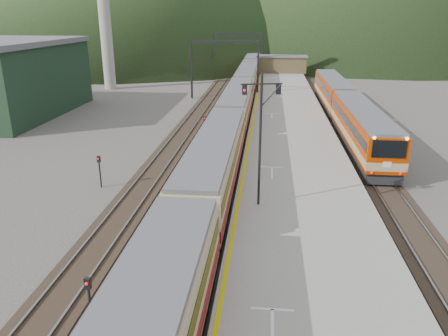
# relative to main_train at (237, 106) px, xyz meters

# --- Properties ---
(track_main) EXTENTS (2.60, 200.00, 0.23)m
(track_main) POSITION_rel_main_train_xyz_m (0.00, -0.38, -1.88)
(track_main) COLOR black
(track_main) RESTS_ON ground
(track_far) EXTENTS (2.60, 200.00, 0.23)m
(track_far) POSITION_rel_main_train_xyz_m (-5.00, -0.38, -1.88)
(track_far) COLOR black
(track_far) RESTS_ON ground
(track_second) EXTENTS (2.60, 200.00, 0.23)m
(track_second) POSITION_rel_main_train_xyz_m (11.50, -0.38, -1.88)
(track_second) COLOR black
(track_second) RESTS_ON ground
(platform) EXTENTS (8.00, 100.00, 1.00)m
(platform) POSITION_rel_main_train_xyz_m (5.60, -2.38, -1.45)
(platform) COLOR gray
(platform) RESTS_ON ground
(gantry_near) EXTENTS (9.55, 0.25, 8.00)m
(gantry_near) POSITION_rel_main_train_xyz_m (-2.85, 14.62, 3.64)
(gantry_near) COLOR black
(gantry_near) RESTS_ON ground
(gantry_far) EXTENTS (9.55, 0.25, 8.00)m
(gantry_far) POSITION_rel_main_train_xyz_m (-2.85, 39.62, 3.64)
(gantry_far) COLOR black
(gantry_far) RESTS_ON ground
(station_shed) EXTENTS (9.40, 4.40, 3.10)m
(station_shed) POSITION_rel_main_train_xyz_m (5.60, 37.62, 0.62)
(station_shed) COLOR brown
(station_shed) RESTS_ON platform
(main_train) EXTENTS (2.82, 96.76, 3.44)m
(main_train) POSITION_rel_main_train_xyz_m (0.00, 0.00, 0.00)
(main_train) COLOR tan
(main_train) RESTS_ON track_main
(second_train) EXTENTS (2.73, 37.24, 3.33)m
(second_train) POSITION_rel_main_train_xyz_m (11.50, 0.63, -0.05)
(second_train) COLOR #B02F00
(second_train) RESTS_ON track_second
(signal_mast) EXTENTS (2.17, 0.60, 7.45)m
(signal_mast) POSITION_rel_main_train_xyz_m (3.01, -23.73, 3.57)
(signal_mast) COLOR black
(signal_mast) RESTS_ON platform
(short_signal_a) EXTENTS (0.23, 0.17, 2.27)m
(short_signal_a) POSITION_rel_main_train_xyz_m (-2.92, -33.76, -0.49)
(short_signal_a) COLOR black
(short_signal_a) RESTS_ON ground
(short_signal_b) EXTENTS (0.22, 0.16, 2.27)m
(short_signal_b) POSITION_rel_main_train_xyz_m (-2.50, -7.00, -0.49)
(short_signal_b) COLOR black
(short_signal_b) RESTS_ON ground
(short_signal_c) EXTENTS (0.22, 0.17, 2.27)m
(short_signal_c) POSITION_rel_main_train_xyz_m (-7.89, -19.76, -0.49)
(short_signal_c) COLOR black
(short_signal_c) RESTS_ON ground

